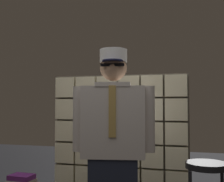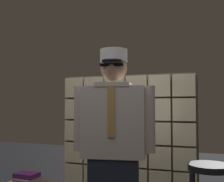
{
  "view_description": "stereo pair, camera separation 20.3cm",
  "coord_description": "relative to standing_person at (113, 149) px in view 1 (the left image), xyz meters",
  "views": [
    {
      "loc": [
        0.79,
        -1.82,
        1.25
      ],
      "look_at": [
        0.2,
        0.41,
        1.36
      ],
      "focal_mm": 45.45,
      "sensor_mm": 36.0,
      "label": 1
    },
    {
      "loc": [
        0.98,
        -1.76,
        1.25
      ],
      "look_at": [
        0.2,
        0.41,
        1.36
      ],
      "focal_mm": 45.45,
      "sensor_mm": 36.0,
      "label": 2
    }
  ],
  "objects": [
    {
      "name": "glass_block_wall",
      "position": [
        -0.2,
        1.01,
        -0.1
      ],
      "size": [
        1.63,
        0.1,
        1.63
      ],
      "color": "beige",
      "rests_on": "ground"
    },
    {
      "name": "standing_person",
      "position": [
        0.0,
        0.0,
        0.0
      ],
      "size": [
        0.68,
        0.33,
        1.71
      ],
      "rotation": [
        0.0,
        0.0,
        0.17
      ],
      "color": "#1E2333",
      "rests_on": "ground"
    }
  ]
}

